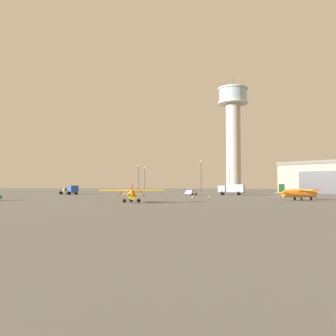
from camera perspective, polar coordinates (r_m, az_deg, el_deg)
The scene contains 13 objects.
ground_plane at distance 55.49m, azimuth 0.62°, elevation -5.51°, with size 400.00×400.00×0.00m, color slate.
control_tower at distance 131.61m, azimuth 10.68°, elevation 6.67°, with size 11.11×11.11×42.63m.
airplane_orange at distance 62.64m, azimuth 20.67°, elevation -3.84°, with size 7.34×9.39×2.77m.
airplane_yellow at distance 51.60m, azimuth -6.01°, elevation -4.24°, with size 9.60×7.50×2.82m.
truck_flatbed_blue at distance 97.86m, azimuth -15.77°, elevation -3.53°, with size 6.45×5.70×2.47m.
truck_box_silver at distance 91.08m, azimuth 10.46°, elevation -3.42°, with size 6.95×4.46×2.76m.
car_white at distance 88.42m, azimuth 3.80°, elevation -4.02°, with size 3.11×4.69×1.37m.
light_post_west at distance 97.18m, azimuth -3.85°, elevation -1.63°, with size 0.44×0.44×7.61m.
light_post_east at distance 99.16m, azimuth 5.45°, elevation -1.06°, with size 0.44×0.44×9.55m.
light_post_north at distance 99.64m, azimuth 10.02°, elevation -1.66°, with size 0.44×0.44×7.47m.
light_post_centre at distance 104.48m, azimuth -4.87°, elevation -1.39°, with size 0.44×0.44×8.72m.
traffic_cone_near_left at distance 68.45m, azimuth 6.83°, elevation -4.68°, with size 0.36×0.36×0.72m.
traffic_cone_near_right at distance 67.30m, azimuth 4.06°, elevation -4.75°, with size 0.36×0.36×0.66m.
Camera 1 is at (3.65, -55.31, 2.62)m, focal length 37.04 mm.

